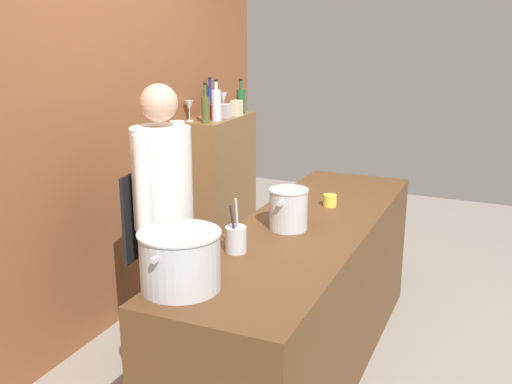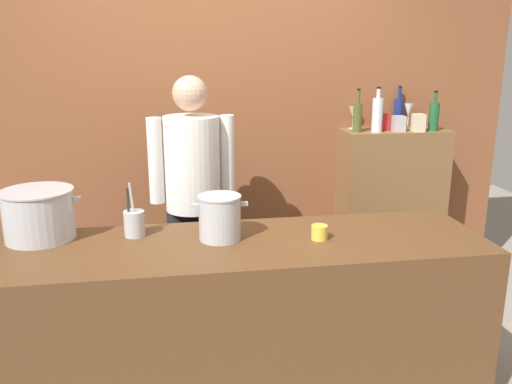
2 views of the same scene
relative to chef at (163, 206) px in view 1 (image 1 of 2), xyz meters
name	(u,v)px [view 1 (image 1 of 2)]	position (x,y,z in m)	size (l,w,h in m)	color
ground_plane	(301,369)	(0.18, -0.80, -0.96)	(8.00, 8.00, 0.00)	gray
brick_back_panel	(91,103)	(0.18, 0.60, 0.54)	(4.40, 0.10, 3.00)	brown
prep_counter	(303,300)	(0.18, -0.80, -0.51)	(2.45, 0.70, 0.90)	brown
bar_cabinet	(220,191)	(1.48, 0.39, -0.34)	(0.76, 0.32, 1.24)	brown
chef	(163,206)	(0.00, 0.00, 0.00)	(0.53, 0.37, 1.66)	black
stockpot_large	(180,260)	(-0.78, -0.58, 0.06)	(0.41, 0.35, 0.25)	#B7BABF
stockpot_small	(289,209)	(0.10, -0.73, 0.05)	(0.28, 0.21, 0.22)	#B7BABF
utensil_crock	(236,239)	(-0.32, -0.62, 0.00)	(0.10, 0.10, 0.28)	#B7BABF
butter_jar	(330,200)	(0.58, -0.82, -0.03)	(0.08, 0.08, 0.07)	yellow
wine_bottle_clear	(216,105)	(1.31, 0.32, 0.40)	(0.07, 0.07, 0.31)	silver
wine_bottle_green	(241,101)	(1.73, 0.31, 0.38)	(0.07, 0.07, 0.28)	#1E592D
wine_bottle_cobalt	(210,101)	(1.54, 0.50, 0.39)	(0.07, 0.07, 0.30)	navy
wine_bottle_olive	(206,109)	(1.17, 0.34, 0.38)	(0.06, 0.06, 0.30)	#475123
wine_glass_short	(223,99)	(1.57, 0.40, 0.41)	(0.07, 0.07, 0.18)	silver
wine_glass_wide	(189,107)	(1.19, 0.50, 0.39)	(0.07, 0.07, 0.16)	silver
spice_tin_cream	(237,108)	(1.60, 0.29, 0.34)	(0.08, 0.08, 0.12)	beige
spice_tin_red	(212,111)	(1.38, 0.40, 0.33)	(0.08, 0.08, 0.12)	red
spice_tin_silver	(225,111)	(1.47, 0.33, 0.33)	(0.08, 0.08, 0.11)	#B2B2B7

